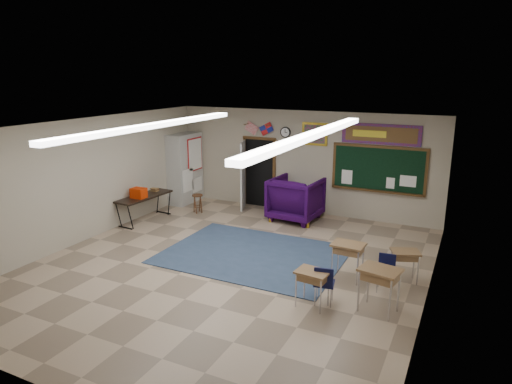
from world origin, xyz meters
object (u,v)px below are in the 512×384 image
at_px(wingback_armchair, 296,199).
at_px(student_desk_front_right, 404,264).
at_px(student_desk_front_left, 348,259).
at_px(folding_table, 145,207).
at_px(wooden_stool, 198,203).

xyz_separation_m(wingback_armchair, student_desk_front_right, (3.38, -2.77, -0.25)).
distance_m(student_desk_front_left, folding_table, 6.23).
bearing_deg(wingback_armchair, wooden_stool, 17.42).
distance_m(student_desk_front_left, wooden_stool, 5.75).
distance_m(wingback_armchair, student_desk_front_right, 4.38).
bearing_deg(folding_table, wooden_stool, 58.24).
distance_m(student_desk_front_right, wooden_stool, 6.58).
xyz_separation_m(student_desk_front_left, folding_table, (-6.11, 1.21, -0.03)).
height_order(student_desk_front_left, wooden_stool, student_desk_front_left).
xyz_separation_m(student_desk_front_right, wooden_stool, (-6.23, 2.11, -0.08)).
bearing_deg(wingback_armchair, folding_table, 31.63).
bearing_deg(wingback_armchair, student_desk_front_left, 130.73).
xyz_separation_m(wingback_armchair, folding_table, (-3.77, -1.95, -0.21)).
height_order(wingback_armchair, student_desk_front_left, wingback_armchair).
xyz_separation_m(folding_table, wooden_stool, (0.92, 1.29, -0.11)).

